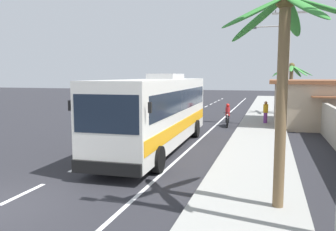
{
  "coord_description": "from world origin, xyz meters",
  "views": [
    {
      "loc": [
        7.31,
        -7.43,
        3.68
      ],
      "look_at": [
        2.46,
        8.87,
        1.7
      ],
      "focal_mm": 36.77,
      "sensor_mm": 36.0,
      "label": 1
    }
  ],
  "objects_px": {
    "motorcycle_beside_bus": "(228,117)",
    "palm_second": "(284,53)",
    "pedestrian_near_kerb": "(266,112)",
    "utility_pole_mid": "(286,55)",
    "coach_bus_foreground": "(158,110)",
    "palm_nearest": "(291,78)"
  },
  "relations": [
    {
      "from": "motorcycle_beside_bus",
      "to": "palm_second",
      "type": "relative_size",
      "value": 0.33
    },
    {
      "from": "pedestrian_near_kerb",
      "to": "utility_pole_mid",
      "type": "relative_size",
      "value": 0.17
    },
    {
      "from": "motorcycle_beside_bus",
      "to": "utility_pole_mid",
      "type": "distance_m",
      "value": 6.01
    },
    {
      "from": "pedestrian_near_kerb",
      "to": "palm_second",
      "type": "relative_size",
      "value": 0.28
    },
    {
      "from": "utility_pole_mid",
      "to": "pedestrian_near_kerb",
      "type": "bearing_deg",
      "value": 156.24
    },
    {
      "from": "coach_bus_foreground",
      "to": "utility_pole_mid",
      "type": "relative_size",
      "value": 1.29
    },
    {
      "from": "coach_bus_foreground",
      "to": "palm_nearest",
      "type": "height_order",
      "value": "palm_nearest"
    },
    {
      "from": "motorcycle_beside_bus",
      "to": "pedestrian_near_kerb",
      "type": "bearing_deg",
      "value": 30.98
    },
    {
      "from": "coach_bus_foreground",
      "to": "motorcycle_beside_bus",
      "type": "distance_m",
      "value": 9.13
    },
    {
      "from": "coach_bus_foreground",
      "to": "utility_pole_mid",
      "type": "height_order",
      "value": "utility_pole_mid"
    },
    {
      "from": "pedestrian_near_kerb",
      "to": "palm_second",
      "type": "distance_m",
      "value": 17.46
    },
    {
      "from": "pedestrian_near_kerb",
      "to": "palm_nearest",
      "type": "height_order",
      "value": "palm_nearest"
    },
    {
      "from": "motorcycle_beside_bus",
      "to": "palm_nearest",
      "type": "bearing_deg",
      "value": 62.03
    },
    {
      "from": "motorcycle_beside_bus",
      "to": "palm_nearest",
      "type": "relative_size",
      "value": 0.4
    },
    {
      "from": "pedestrian_near_kerb",
      "to": "palm_second",
      "type": "height_order",
      "value": "palm_second"
    },
    {
      "from": "palm_nearest",
      "to": "palm_second",
      "type": "bearing_deg",
      "value": -93.51
    },
    {
      "from": "palm_second",
      "to": "utility_pole_mid",
      "type": "bearing_deg",
      "value": 87.55
    },
    {
      "from": "utility_pole_mid",
      "to": "palm_second",
      "type": "distance_m",
      "value": 16.6
    },
    {
      "from": "pedestrian_near_kerb",
      "to": "palm_nearest",
      "type": "relative_size",
      "value": 0.34
    },
    {
      "from": "palm_second",
      "to": "coach_bus_foreground",
      "type": "bearing_deg",
      "value": 129.62
    },
    {
      "from": "coach_bus_foreground",
      "to": "palm_nearest",
      "type": "xyz_separation_m",
      "value": [
        7.17,
        17.62,
        1.52
      ]
    },
    {
      "from": "coach_bus_foreground",
      "to": "motorcycle_beside_bus",
      "type": "relative_size",
      "value": 6.3
    }
  ]
}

